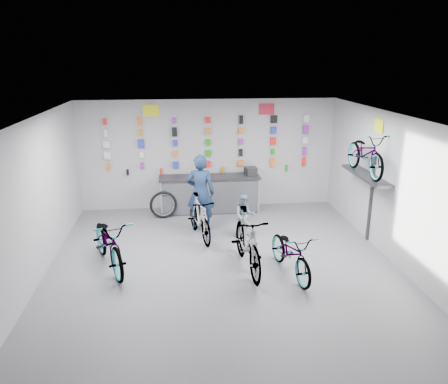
{
  "coord_description": "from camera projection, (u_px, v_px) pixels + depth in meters",
  "views": [
    {
      "loc": [
        -0.85,
        -7.76,
        4.05
      ],
      "look_at": [
        0.15,
        1.4,
        1.21
      ],
      "focal_mm": 35.0,
      "sensor_mm": 36.0,
      "label": 1
    }
  ],
  "objects": [
    {
      "name": "bike_wall",
      "position": [
        366.0,
        153.0,
        9.52
      ],
      "size": [
        0.63,
        1.8,
        0.95
      ],
      "primitive_type": "imported",
      "color": "gray",
      "rests_on": "wall_bracket"
    },
    {
      "name": "customer",
      "position": [
        244.0,
        216.0,
        10.18
      ],
      "size": [
        0.51,
        0.4,
        1.03
      ],
      "primitive_type": "imported",
      "rotation": [
        0.0,
        0.0,
        0.02
      ],
      "color": "slate",
      "rests_on": "floor"
    },
    {
      "name": "bike_right",
      "position": [
        291.0,
        252.0,
        8.41
      ],
      "size": [
        0.9,
        1.81,
        0.91
      ],
      "primitive_type": "imported",
      "rotation": [
        0.0,
        0.0,
        0.18
      ],
      "color": "gray",
      "rests_on": "floor"
    },
    {
      "name": "ceiling",
      "position": [
        224.0,
        119.0,
        7.76
      ],
      "size": [
        8.0,
        8.0,
        0.0
      ],
      "primitive_type": "plane",
      "rotation": [
        3.14,
        0.0,
        0.0
      ],
      "color": "white",
      "rests_on": "wall_back"
    },
    {
      "name": "counter",
      "position": [
        210.0,
        194.0,
        11.87
      ],
      "size": [
        2.7,
        0.66,
        1.0
      ],
      "color": "black",
      "rests_on": "floor"
    },
    {
      "name": "sign_right",
      "position": [
        267.0,
        109.0,
        11.79
      ],
      "size": [
        0.42,
        0.02,
        0.3
      ],
      "primitive_type": "cube",
      "color": "#BC2239",
      "rests_on": "wall_back"
    },
    {
      "name": "spare_wheel",
      "position": [
        163.0,
        205.0,
        11.42
      ],
      "size": [
        0.73,
        0.23,
        0.73
      ],
      "rotation": [
        0.0,
        0.0,
        0.13
      ],
      "color": "black",
      "rests_on": "floor"
    },
    {
      "name": "wall_back",
      "position": [
        208.0,
        154.0,
        12.01
      ],
      "size": [
        7.0,
        0.0,
        7.0
      ],
      "primitive_type": "plane",
      "rotation": [
        1.57,
        0.0,
        0.0
      ],
      "color": "#A9A9AC",
      "rests_on": "floor"
    },
    {
      "name": "sign_side",
      "position": [
        379.0,
        126.0,
        9.37
      ],
      "size": [
        0.02,
        0.4,
        0.3
      ],
      "primitive_type": "cube",
      "color": "#E7F21B",
      "rests_on": "wall_right"
    },
    {
      "name": "floor",
      "position": [
        224.0,
        271.0,
        8.65
      ],
      "size": [
        8.0,
        8.0,
        0.0
      ],
      "primitive_type": "plane",
      "color": "#4F4F54",
      "rests_on": "ground"
    },
    {
      "name": "register",
      "position": [
        250.0,
        171.0,
        11.81
      ],
      "size": [
        0.34,
        0.36,
        0.22
      ],
      "primitive_type": "cube",
      "rotation": [
        0.0,
        0.0,
        0.24
      ],
      "color": "black",
      "rests_on": "counter"
    },
    {
      "name": "bike_center",
      "position": [
        247.0,
        241.0,
        8.55
      ],
      "size": [
        0.72,
        2.05,
        1.21
      ],
      "primitive_type": "imported",
      "rotation": [
        0.0,
        0.0,
        0.07
      ],
      "color": "gray",
      "rests_on": "floor"
    },
    {
      "name": "merch_wall",
      "position": [
        213.0,
        144.0,
        11.86
      ],
      "size": [
        5.57,
        0.08,
        1.56
      ],
      "color": "orange",
      "rests_on": "wall_back"
    },
    {
      "name": "bike_left",
      "position": [
        109.0,
        242.0,
        8.66
      ],
      "size": [
        1.43,
        2.19,
        1.09
      ],
      "primitive_type": "imported",
      "rotation": [
        0.0,
        0.0,
        0.38
      ],
      "color": "gray",
      "rests_on": "floor"
    },
    {
      "name": "wall_left",
      "position": [
        31.0,
        206.0,
        7.84
      ],
      "size": [
        0.0,
        8.0,
        8.0
      ],
      "primitive_type": "plane",
      "rotation": [
        1.57,
        0.0,
        1.57
      ],
      "color": "#A9A9AC",
      "rests_on": "floor"
    },
    {
      "name": "wall_bracket",
      "position": [
        367.0,
        179.0,
        9.7
      ],
      "size": [
        0.39,
        1.9,
        2.0
      ],
      "color": "#333338",
      "rests_on": "wall_right"
    },
    {
      "name": "sign_left",
      "position": [
        151.0,
        110.0,
        11.47
      ],
      "size": [
        0.42,
        0.02,
        0.3
      ],
      "primitive_type": "cube",
      "color": "#E7F21B",
      "rests_on": "wall_back"
    },
    {
      "name": "clerk",
      "position": [
        200.0,
        193.0,
        10.49
      ],
      "size": [
        0.76,
        0.57,
        1.88
      ],
      "primitive_type": "imported",
      "rotation": [
        0.0,
        0.0,
        2.95
      ],
      "color": "#162844",
      "rests_on": "floor"
    },
    {
      "name": "wall_right",
      "position": [
        401.0,
        193.0,
        8.57
      ],
      "size": [
        0.0,
        8.0,
        8.0
      ],
      "primitive_type": "plane",
      "rotation": [
        1.57,
        0.0,
        -1.57
      ],
      "color": "#A9A9AC",
      "rests_on": "floor"
    },
    {
      "name": "wall_front",
      "position": [
        267.0,
        321.0,
        4.41
      ],
      "size": [
        7.0,
        0.0,
        7.0
      ],
      "primitive_type": "plane",
      "rotation": [
        -1.57,
        0.0,
        0.0
      ],
      "color": "#A9A9AC",
      "rests_on": "floor"
    },
    {
      "name": "bike_service",
      "position": [
        200.0,
        217.0,
        10.09
      ],
      "size": [
        0.84,
        1.77,
        1.03
      ],
      "primitive_type": "imported",
      "rotation": [
        0.0,
        0.0,
        0.22
      ],
      "color": "gray",
      "rests_on": "floor"
    }
  ]
}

